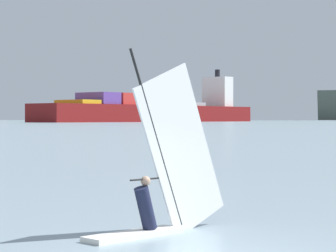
# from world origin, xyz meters

# --- Properties ---
(windsurfer) EXTENTS (1.43, 4.12, 4.30)m
(windsurfer) POSITION_xyz_m (-2.02, 2.23, 1.12)
(windsurfer) COLOR white
(windsurfer) RESTS_ON ground_plane
(cargo_ship) EXTENTS (67.42, 206.74, 41.24)m
(cargo_ship) POSITION_xyz_m (-261.21, 435.09, 8.75)
(cargo_ship) COLOR maroon
(cargo_ship) RESTS_ON ground_plane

